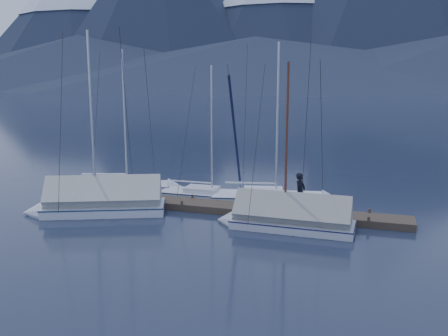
{
  "coord_description": "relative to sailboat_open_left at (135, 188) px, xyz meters",
  "views": [
    {
      "loc": [
        7.18,
        -19.95,
        6.5
      ],
      "look_at": [
        0.0,
        2.0,
        2.2
      ],
      "focal_mm": 38.0,
      "sensor_mm": 36.0,
      "label": 1
    }
  ],
  "objects": [
    {
      "name": "sailboat_open_right",
      "position": [
        9.01,
        0.01,
        0.0
      ],
      "size": [
        7.26,
        3.5,
        9.26
      ],
      "color": "white",
      "rests_on": "ground"
    },
    {
      "name": "mooring_posts",
      "position": [
        5.89,
        -2.55,
        0.19
      ],
      "size": [
        15.12,
        1.52,
        0.35
      ],
      "color": "#382D23",
      "rests_on": "ground"
    },
    {
      "name": "sailboat_covered_far",
      "position": [
        0.4,
        -4.99,
        0.31
      ],
      "size": [
        7.14,
        4.58,
        9.66
      ],
      "color": "silver",
      "rests_on": "ground"
    },
    {
      "name": "mountain_range",
      "position": [
        10.52,
        365.9,
        58.49
      ],
      "size": [
        877.0,
        584.0,
        150.5
      ],
      "color": "#475675",
      "rests_on": "ground"
    },
    {
      "name": "sailboat_covered_near",
      "position": [
        9.71,
        -4.41,
        0.24
      ],
      "size": [
        6.23,
        2.68,
        8.06
      ],
      "color": "silver",
      "rests_on": "ground"
    },
    {
      "name": "dock",
      "position": [
        6.39,
        -2.55,
        -0.05
      ],
      "size": [
        18.0,
        1.5,
        0.54
      ],
      "color": "#382D23",
      "rests_on": "ground"
    },
    {
      "name": "ground",
      "position": [
        6.39,
        -4.55,
        -0.16
      ],
      "size": [
        1000.0,
        1000.0,
        0.0
      ],
      "primitive_type": "plane",
      "color": "black",
      "rests_on": "ground"
    },
    {
      "name": "sailboat_open_mid",
      "position": [
        5.44,
        -0.48,
        -0.02
      ],
      "size": [
        6.06,
        2.6,
        8.0
      ],
      "color": "silver",
      "rests_on": "ground"
    },
    {
      "name": "person",
      "position": [
        10.21,
        -2.56,
        1.1
      ],
      "size": [
        0.65,
        0.78,
        1.84
      ],
      "primitive_type": "imported",
      "rotation": [
        0.0,
        0.0,
        1.21
      ],
      "color": "black",
      "rests_on": "dock"
    },
    {
      "name": "sailboat_open_left",
      "position": [
        0.0,
        0.0,
        0.0
      ],
      "size": [
        7.09,
        4.0,
        9.04
      ],
      "color": "silver",
      "rests_on": "ground"
    }
  ]
}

